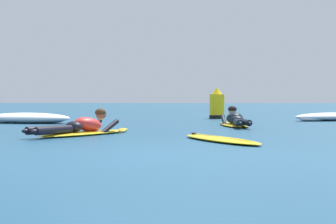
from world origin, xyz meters
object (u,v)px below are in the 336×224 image
drifting_surfboard (220,139)px  surfer_near (82,128)px  channel_marker_buoy (217,106)px  surfer_far (236,121)px

drifting_surfboard → surfer_near: bearing=151.0°
surfer_near → drifting_surfboard: bearing=-29.0°
surfer_near → channel_marker_buoy: bearing=71.1°
surfer_far → drifting_surfboard: size_ratio=1.14×
channel_marker_buoy → drifting_surfboard: bearing=-92.6°
surfer_near → surfer_far: (3.12, 3.31, 0.00)m
drifting_surfboard → channel_marker_buoy: 9.95m
surfer_far → channel_marker_buoy: bearing=92.0°
surfer_near → channel_marker_buoy: size_ratio=2.40×
surfer_near → drifting_surfboard: (2.48, -1.38, -0.10)m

